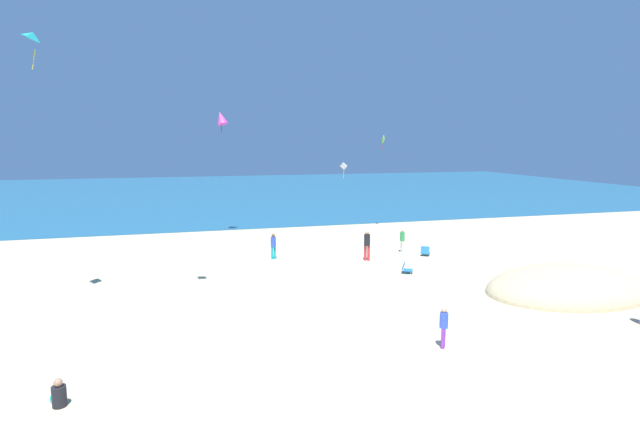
{
  "coord_description": "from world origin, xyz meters",
  "views": [
    {
      "loc": [
        -5.74,
        -14.73,
        6.76
      ],
      "look_at": [
        0.0,
        6.04,
        3.61
      ],
      "focal_mm": 27.78,
      "sensor_mm": 36.0,
      "label": 1
    }
  ],
  "objects_px": {
    "person_4": "(273,244)",
    "kite_teal": "(33,36)",
    "person_1": "(402,239)",
    "person_2": "(367,243)",
    "kite_lime": "(383,140)",
    "kite_magenta": "(221,118)",
    "person_5": "(444,324)",
    "kite_white": "(344,167)",
    "beach_chair_near_camera": "(425,252)",
    "beach_chair_far_right": "(406,268)",
    "person_3": "(59,396)"
  },
  "relations": [
    {
      "from": "kite_white",
      "to": "kite_magenta",
      "type": "height_order",
      "value": "kite_magenta"
    },
    {
      "from": "person_5",
      "to": "kite_white",
      "type": "xyz_separation_m",
      "value": [
        2.62,
        18.6,
        4.22
      ]
    },
    {
      "from": "beach_chair_near_camera",
      "to": "person_5",
      "type": "height_order",
      "value": "person_5"
    },
    {
      "from": "person_1",
      "to": "kite_teal",
      "type": "xyz_separation_m",
      "value": [
        -18.04,
        -5.78,
        9.85
      ]
    },
    {
      "from": "person_4",
      "to": "kite_teal",
      "type": "relative_size",
      "value": 1.03
    },
    {
      "from": "beach_chair_near_camera",
      "to": "beach_chair_far_right",
      "type": "relative_size",
      "value": 1.06
    },
    {
      "from": "person_2",
      "to": "person_3",
      "type": "xyz_separation_m",
      "value": [
        -13.27,
        -12.65,
        -0.73
      ]
    },
    {
      "from": "beach_chair_near_camera",
      "to": "person_2",
      "type": "bearing_deg",
      "value": 128.14
    },
    {
      "from": "kite_white",
      "to": "person_1",
      "type": "bearing_deg",
      "value": -67.64
    },
    {
      "from": "person_1",
      "to": "kite_teal",
      "type": "distance_m",
      "value": 21.35
    },
    {
      "from": "person_2",
      "to": "kite_lime",
      "type": "distance_m",
      "value": 11.94
    },
    {
      "from": "kite_lime",
      "to": "kite_magenta",
      "type": "xyz_separation_m",
      "value": [
        -11.97,
        0.74,
        1.51
      ]
    },
    {
      "from": "person_1",
      "to": "person_2",
      "type": "height_order",
      "value": "person_2"
    },
    {
      "from": "kite_lime",
      "to": "person_5",
      "type": "bearing_deg",
      "value": -107.3
    },
    {
      "from": "beach_chair_near_camera",
      "to": "person_4",
      "type": "relative_size",
      "value": 0.53
    },
    {
      "from": "person_1",
      "to": "person_3",
      "type": "bearing_deg",
      "value": 43.28
    },
    {
      "from": "person_3",
      "to": "kite_lime",
      "type": "xyz_separation_m",
      "value": [
        18.0,
        21.9,
        6.6
      ]
    },
    {
      "from": "kite_magenta",
      "to": "kite_white",
      "type": "bearing_deg",
      "value": -23.3
    },
    {
      "from": "person_5",
      "to": "kite_white",
      "type": "distance_m",
      "value": 19.25
    },
    {
      "from": "kite_white",
      "to": "person_2",
      "type": "bearing_deg",
      "value": -96.29
    },
    {
      "from": "kite_white",
      "to": "kite_teal",
      "type": "height_order",
      "value": "kite_teal"
    },
    {
      "from": "kite_lime",
      "to": "beach_chair_near_camera",
      "type": "bearing_deg",
      "value": -96.04
    },
    {
      "from": "beach_chair_near_camera",
      "to": "kite_magenta",
      "type": "bearing_deg",
      "value": 83.87
    },
    {
      "from": "beach_chair_near_camera",
      "to": "person_2",
      "type": "distance_m",
      "value": 3.85
    },
    {
      "from": "person_2",
      "to": "person_5",
      "type": "bearing_deg",
      "value": 20.95
    },
    {
      "from": "person_1",
      "to": "person_3",
      "type": "distance_m",
      "value": 21.39
    },
    {
      "from": "beach_chair_near_camera",
      "to": "person_2",
      "type": "height_order",
      "value": "person_2"
    },
    {
      "from": "person_4",
      "to": "kite_magenta",
      "type": "height_order",
      "value": "kite_magenta"
    },
    {
      "from": "beach_chair_far_right",
      "to": "person_2",
      "type": "relative_size",
      "value": 0.42
    },
    {
      "from": "person_4",
      "to": "beach_chair_near_camera",
      "type": "bearing_deg",
      "value": 67.85
    },
    {
      "from": "kite_white",
      "to": "kite_lime",
      "type": "distance_m",
      "value": 5.17
    },
    {
      "from": "kite_lime",
      "to": "kite_magenta",
      "type": "bearing_deg",
      "value": 176.44
    },
    {
      "from": "beach_chair_far_right",
      "to": "person_3",
      "type": "relative_size",
      "value": 0.98
    },
    {
      "from": "person_4",
      "to": "kite_teal",
      "type": "height_order",
      "value": "kite_teal"
    },
    {
      "from": "person_1",
      "to": "kite_teal",
      "type": "height_order",
      "value": "kite_teal"
    },
    {
      "from": "beach_chair_far_right",
      "to": "person_4",
      "type": "distance_m",
      "value": 7.81
    },
    {
      "from": "person_1",
      "to": "person_2",
      "type": "distance_m",
      "value": 3.18
    },
    {
      "from": "kite_magenta",
      "to": "person_2",
      "type": "bearing_deg",
      "value": -54.11
    },
    {
      "from": "person_2",
      "to": "kite_white",
      "type": "height_order",
      "value": "kite_white"
    },
    {
      "from": "person_5",
      "to": "kite_white",
      "type": "height_order",
      "value": "kite_white"
    },
    {
      "from": "person_2",
      "to": "kite_lime",
      "type": "relative_size",
      "value": 1.69
    },
    {
      "from": "person_4",
      "to": "kite_magenta",
      "type": "distance_m",
      "value": 11.36
    },
    {
      "from": "beach_chair_far_right",
      "to": "kite_white",
      "type": "xyz_separation_m",
      "value": [
        -0.24,
        9.7,
        4.76
      ]
    },
    {
      "from": "person_3",
      "to": "kite_magenta",
      "type": "height_order",
      "value": "kite_magenta"
    },
    {
      "from": "beach_chair_near_camera",
      "to": "person_1",
      "type": "bearing_deg",
      "value": 72.34
    },
    {
      "from": "person_2",
      "to": "kite_lime",
      "type": "xyz_separation_m",
      "value": [
        4.74,
        9.25,
        5.87
      ]
    },
    {
      "from": "person_1",
      "to": "kite_teal",
      "type": "relative_size",
      "value": 0.99
    },
    {
      "from": "person_1",
      "to": "person_4",
      "type": "bearing_deg",
      "value": -0.32
    },
    {
      "from": "kite_white",
      "to": "beach_chair_near_camera",
      "type": "bearing_deg",
      "value": -64.52
    },
    {
      "from": "person_3",
      "to": "person_5",
      "type": "distance_m",
      "value": 11.4
    }
  ]
}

